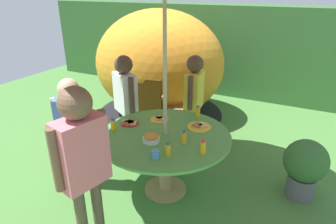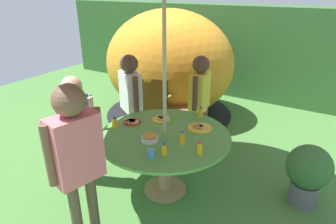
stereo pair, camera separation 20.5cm
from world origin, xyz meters
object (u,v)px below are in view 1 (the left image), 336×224
object	(u,v)px
garden_table	(165,146)
child_in_white_shirt	(125,93)
dome_tent	(159,65)
juice_bottle_center_back	(113,125)
cup_near	(155,154)
wooden_chair	(183,98)
juice_bottle_far_left	(184,137)
child_in_yellow_shirt	(194,91)
plate_center_front	(130,123)
juice_bottle_far_right	(198,112)
child_in_pink_shirt	(82,152)
juice_bottle_near_right	(168,150)
potted_plant	(305,166)
child_in_blue_shirt	(73,121)
plate_front_edge	(199,127)
juice_bottle_near_left	(203,147)
plate_mid_left	(160,119)
snack_bowl	(151,138)

from	to	relation	value
garden_table	child_in_white_shirt	distance (m)	1.00
dome_tent	juice_bottle_center_back	size ratio (longest dim) A/B	19.74
dome_tent	cup_near	size ratio (longest dim) A/B	35.24
wooden_chair	juice_bottle_center_back	world-z (taller)	wooden_chair
juice_bottle_far_left	child_in_yellow_shirt	bearing A→B (deg)	107.23
plate_center_front	juice_bottle_far_right	bearing A→B (deg)	40.71
dome_tent	child_in_pink_shirt	size ratio (longest dim) A/B	1.76
child_in_yellow_shirt	cup_near	bearing A→B (deg)	2.93
juice_bottle_near_right	potted_plant	bearing A→B (deg)	38.60
child_in_blue_shirt	child_in_pink_shirt	size ratio (longest dim) A/B	0.86
child_in_blue_shirt	plate_front_edge	bearing A→B (deg)	8.83
dome_tent	juice_bottle_near_left	distance (m)	2.52
dome_tent	juice_bottle_near_right	world-z (taller)	dome_tent
juice_bottle_far_left	plate_center_front	bearing A→B (deg)	169.97
cup_near	juice_bottle_far_right	bearing A→B (deg)	89.19
garden_table	child_in_pink_shirt	xyz separation A→B (m)	(-0.23, -0.92, 0.37)
child_in_yellow_shirt	garden_table	bearing A→B (deg)	0.00
child_in_white_shirt	garden_table	bearing A→B (deg)	0.00
child_in_blue_shirt	juice_bottle_near_left	size ratio (longest dim) A/B	9.33
child_in_yellow_shirt	plate_center_front	bearing A→B (deg)	-25.46
dome_tent	juice_bottle_far_left	xyz separation A→B (m)	(1.28, -1.92, -0.12)
plate_mid_left	child_in_white_shirt	bearing A→B (deg)	159.49
garden_table	plate_center_front	distance (m)	0.48
dome_tent	juice_bottle_far_right	xyz separation A→B (m)	(1.18, -1.29, -0.12)
dome_tent	cup_near	bearing A→B (deg)	-73.29
garden_table	child_in_white_shirt	size ratio (longest dim) A/B	1.01
juice_bottle_near_left	juice_bottle_far_right	distance (m)	0.79
child_in_white_shirt	child_in_yellow_shirt	bearing A→B (deg)	68.37
garden_table	juice_bottle_center_back	size ratio (longest dim) A/B	10.36
child_in_white_shirt	juice_bottle_near_left	distance (m)	1.44
juice_bottle_center_back	juice_bottle_near_left	bearing A→B (deg)	-1.48
plate_center_front	juice_bottle_near_left	xyz separation A→B (m)	(0.91, -0.22, 0.05)
juice_bottle_far_right	dome_tent	bearing A→B (deg)	132.48
child_in_blue_shirt	juice_bottle_far_left	world-z (taller)	child_in_blue_shirt
dome_tent	juice_bottle_center_back	bearing A→B (deg)	-85.83
child_in_blue_shirt	plate_center_front	world-z (taller)	child_in_blue_shirt
juice_bottle_far_right	juice_bottle_far_left	bearing A→B (deg)	-80.62
child_in_pink_shirt	juice_bottle_center_back	size ratio (longest dim) A/B	11.23
child_in_blue_shirt	juice_bottle_near_left	bearing A→B (deg)	-13.49
dome_tent	child_in_yellow_shirt	world-z (taller)	dome_tent
child_in_pink_shirt	juice_bottle_near_left	size ratio (longest dim) A/B	10.81
plate_front_edge	juice_bottle_center_back	xyz separation A→B (m)	(-0.77, -0.45, 0.05)
dome_tent	snack_bowl	bearing A→B (deg)	-74.48
plate_front_edge	juice_bottle_far_right	world-z (taller)	juice_bottle_far_right
plate_mid_left	potted_plant	bearing A→B (deg)	10.27
plate_mid_left	cup_near	bearing A→B (deg)	-64.94
dome_tent	child_in_pink_shirt	bearing A→B (deg)	-84.02
plate_center_front	juice_bottle_near_left	bearing A→B (deg)	-13.38
wooden_chair	juice_bottle_near_left	world-z (taller)	wooden_chair
child_in_pink_shirt	plate_center_front	bearing A→B (deg)	27.05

